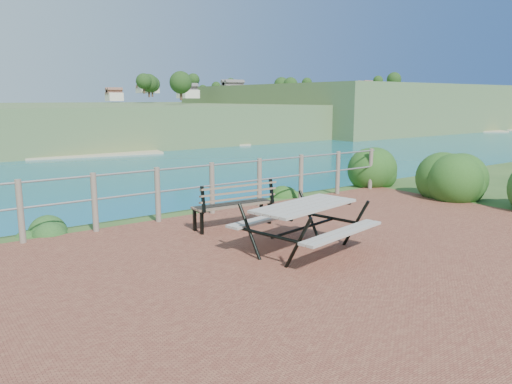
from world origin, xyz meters
TOP-DOWN VIEW (x-y plane):
  - ground at (0.00, 0.00)m, footprint 10.00×7.00m
  - safety_railing at (0.00, 3.35)m, footprint 9.40×0.10m
  - distant_bay at (173.07, 202.61)m, footprint 290.00×232.36m
  - picnic_table at (-0.24, 0.40)m, footprint 1.78×1.44m
  - park_bench at (-0.27, 2.21)m, footprint 1.48×0.46m
  - shrub_right_front at (5.41, 1.50)m, footprint 1.24×1.24m
  - shrub_right_edge at (5.26, 3.66)m, footprint 1.21×1.21m
  - shrub_lip_west at (-3.14, 3.79)m, footprint 0.67×0.67m
  - shrub_lip_east at (2.29, 3.94)m, footprint 0.71×0.71m

SIDE VIEW (x-z plane):
  - distant_bay at x=173.07m, z-range -13.52..10.48m
  - ground at x=0.00m, z-range -0.06..0.06m
  - shrub_right_front at x=5.41m, z-range -0.88..0.88m
  - shrub_right_edge at x=5.26m, z-range -0.86..0.86m
  - shrub_lip_west at x=-3.14m, z-range -0.19..0.19m
  - shrub_lip_east at x=2.29m, z-range -0.21..0.21m
  - picnic_table at x=-0.24m, z-range 0.10..0.81m
  - park_bench at x=-0.27m, z-range 0.13..0.95m
  - safety_railing at x=0.00m, z-range 0.07..1.07m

